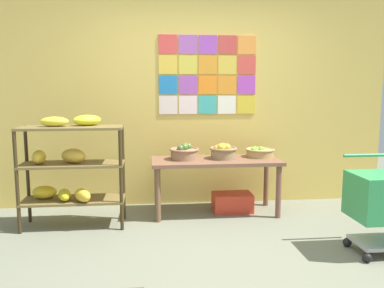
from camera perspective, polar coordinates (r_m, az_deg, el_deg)
name	(u,v)px	position (r m, az deg, el deg)	size (l,w,h in m)	color
ground	(220,263)	(3.45, 4.06, -16.58)	(9.54, 9.54, 0.00)	#6D6F5B
back_wall_with_art	(196,88)	(4.92, 0.54, 7.96)	(4.77, 0.07, 2.85)	#D9B753
banana_shelf_unit	(69,164)	(4.30, -17.10, -2.77)	(1.04, 0.49, 1.15)	#362914
display_table	(216,166)	(4.57, 3.39, -3.20)	(1.45, 0.59, 0.63)	brown
fruit_basket_right	(260,152)	(4.76, 9.62, -1.15)	(0.34, 0.34, 0.13)	tan
fruit_basket_back_right	(223,151)	(4.58, 4.44, -1.03)	(0.31, 0.31, 0.18)	olive
fruit_basket_left	(184,152)	(4.54, -1.13, -1.17)	(0.33, 0.33, 0.18)	#916B4B
produce_crate_under_table	(232,202)	(4.76, 5.75, -8.23)	(0.45, 0.30, 0.21)	red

